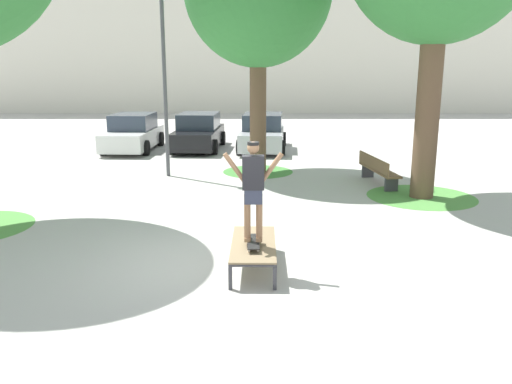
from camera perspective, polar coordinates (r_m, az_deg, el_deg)
name	(u,v)px	position (r m, az deg, el deg)	size (l,w,h in m)	color
ground_plane	(212,263)	(9.47, -4.85, -7.73)	(120.00, 120.00, 0.00)	#B7B5AD
building_facade	(220,21)	(41.08, -3.99, 18.14)	(43.80, 4.00, 13.38)	silver
skate_box	(256,245)	(9.08, -0.04, -5.83)	(0.78, 1.91, 0.46)	#38383D
skateboard	(255,242)	(8.87, -0.06, -5.47)	(0.21, 0.80, 0.09)	black
skater	(255,185)	(8.60, -0.06, 0.81)	(1.00, 0.29, 1.69)	#8E6647
grass_patch_near_right	(423,197)	(14.75, 17.82, -0.51)	(2.89, 2.89, 0.01)	#519342
grass_patch_mid_back	(260,172)	(17.41, 0.46, 2.25)	(2.33, 2.33, 0.01)	#47893D
car_white	(136,133)	(22.45, -13.02, 6.25)	(2.06, 4.27, 1.50)	silver
car_black	(201,133)	(22.26, -6.04, 6.46)	(2.11, 4.29, 1.50)	black
car_silver	(265,133)	(21.90, 0.98, 6.42)	(2.13, 4.31, 1.50)	#B7BABF
park_bench	(380,169)	(15.92, 13.37, 2.42)	(0.76, 2.44, 0.83)	brown
light_post	(166,53)	(16.64, -9.81, 14.77)	(0.36, 0.36, 5.83)	#4C4C51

